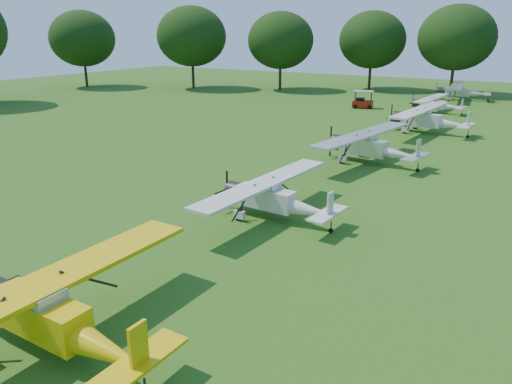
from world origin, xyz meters
The scene contains 9 objects.
ground centered at (0.00, 0.00, 0.00)m, with size 160.00×160.00×0.00m, color #204C13.
tree_belt centered at (3.57, 0.16, 8.03)m, with size 137.36×130.27×14.52m.
aircraft_2 centered at (0.30, -15.76, 1.36)m, with size 7.40×11.76×2.32m.
aircraft_3 centered at (0.39, -2.47, 1.22)m, with size 6.67×10.63×2.09m.
aircraft_4 centered at (0.93, 10.96, 1.36)m, with size 7.50×11.87×2.33m.
aircraft_5 centered at (1.80, 24.52, 1.41)m, with size 7.68×12.24×2.41m.
aircraft_6 centered at (-0.09, 37.21, 1.12)m, with size 6.09×9.71×1.91m.
aircraft_7 centered at (0.43, 50.22, 1.30)m, with size 7.15×11.36×2.23m.
golf_cart centered at (-8.72, 36.44, 0.71)m, with size 2.77×2.09×2.11m.
Camera 1 is at (12.08, -23.63, 9.38)m, focal length 35.00 mm.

